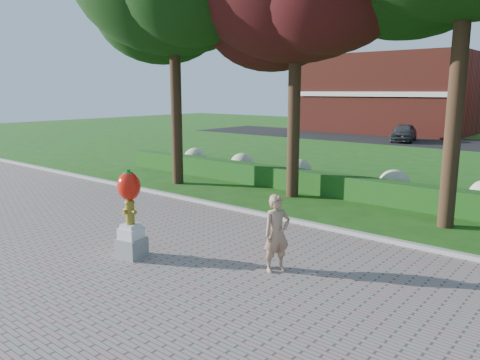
{
  "coord_description": "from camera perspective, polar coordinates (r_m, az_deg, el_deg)",
  "views": [
    {
      "loc": [
        7.17,
        -8.05,
        3.8
      ],
      "look_at": [
        -0.33,
        1.0,
        1.54
      ],
      "focal_mm": 35.0,
      "sensor_mm": 36.0,
      "label": 1
    }
  ],
  "objects": [
    {
      "name": "ground",
      "position": [
        11.43,
        -1.94,
        -8.54
      ],
      "size": [
        100.0,
        100.0,
        0.0
      ],
      "primitive_type": "plane",
      "color": "#1E5214",
      "rests_on": "ground"
    },
    {
      "name": "hydrangea_row",
      "position": [
        17.66,
        17.01,
        -0.22
      ],
      "size": [
        20.1,
        1.1,
        0.99
      ],
      "color": "#BBC899",
      "rests_on": "ground"
    },
    {
      "name": "woman",
      "position": [
        9.85,
        4.52,
        -6.5
      ],
      "size": [
        0.61,
        0.71,
        1.65
      ],
      "primitive_type": "imported",
      "rotation": [
        0.0,
        0.0,
        1.14
      ],
      "color": "tan",
      "rests_on": "walkway"
    },
    {
      "name": "building_left",
      "position": [
        45.42,
        17.74,
        9.98
      ],
      "size": [
        14.0,
        8.0,
        7.0
      ],
      "primitive_type": "cube",
      "color": "maroon",
      "rests_on": "ground"
    },
    {
      "name": "parked_car",
      "position": [
        37.42,
        19.34,
        5.48
      ],
      "size": [
        2.38,
        4.16,
        1.33
      ],
      "primitive_type": "imported",
      "rotation": [
        0.0,
        0.0,
        0.22
      ],
      "color": "#3A3D41",
      "rests_on": "street"
    },
    {
      "name": "walkway",
      "position": [
        9.06,
        -19.54,
        -14.43
      ],
      "size": [
        40.0,
        14.0,
        0.04
      ],
      "primitive_type": "cube",
      "color": "gray",
      "rests_on": "ground"
    },
    {
      "name": "hydrant_sculpture",
      "position": [
        10.85,
        -13.27,
        -3.74
      ],
      "size": [
        0.64,
        0.64,
        2.03
      ],
      "rotation": [
        0.0,
        0.0,
        0.18
      ],
      "color": "gray",
      "rests_on": "walkway"
    },
    {
      "name": "lawn_hedge",
      "position": [
        17.02,
        13.9,
        -0.98
      ],
      "size": [
        24.0,
        0.7,
        0.8
      ],
      "primitive_type": "cube",
      "color": "#194B15",
      "rests_on": "ground"
    },
    {
      "name": "curb",
      "position": [
        13.69,
        6.45,
        -4.99
      ],
      "size": [
        40.0,
        0.18,
        0.15
      ],
      "primitive_type": "cube",
      "color": "#ADADA5",
      "rests_on": "ground"
    }
  ]
}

